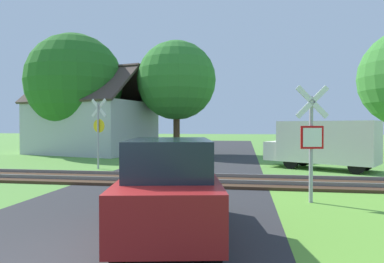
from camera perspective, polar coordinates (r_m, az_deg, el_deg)
The scene contains 9 objects.
road_asphalt at distance 7.13m, azimuth -12.99°, elevation -15.51°, with size 6.60×80.00×0.01m, color #2D2D30.
rail_track at distance 12.57m, azimuth -2.99°, elevation -8.04°, with size 60.00×2.60×0.22m.
stop_sign_near at distance 9.47m, azimuth 19.30°, elevation -0.98°, with size 0.87×0.21×3.08m.
crossing_sign_far at distance 16.63m, azimuth -15.33°, elevation 0.63°, with size 0.85×0.27×3.30m.
house at distance 26.29m, azimuth -16.31°, elevation 0.99°, with size 9.60×8.24×6.35m.
tree_center at distance 24.51m, azimuth -2.60°, elevation 8.47°, with size 5.58×5.58×8.03m.
tree_left at distance 26.04m, azimuth -18.95°, elevation 7.80°, with size 6.82×6.82×8.57m.
mail_truck at distance 16.98m, azimuth 21.09°, elevation -1.76°, with size 5.17×4.07×2.24m.
parked_car at distance 6.37m, azimuth -3.66°, elevation -9.25°, with size 2.33×4.23×1.78m.
Camera 1 is at (2.55, -4.34, 2.02)m, focal length 32.00 mm.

